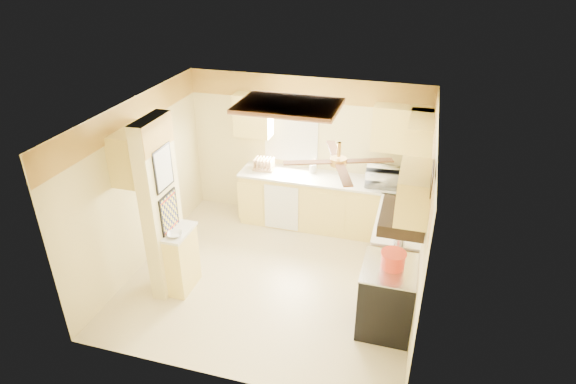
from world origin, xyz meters
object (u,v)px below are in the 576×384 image
(microwave, at_px, (383,177))
(kettle, at_px, (399,237))
(dutch_oven, at_px, (393,260))
(bowl, at_px, (175,234))
(stove, at_px, (387,297))

(microwave, bearing_deg, kettle, 100.64)
(dutch_oven, bearing_deg, bowl, -177.16)
(stove, bearing_deg, kettle, 83.21)
(microwave, distance_m, dutch_oven, 2.13)
(bowl, relative_size, kettle, 0.87)
(dutch_oven, relative_size, kettle, 1.31)
(bowl, bearing_deg, microwave, 42.36)
(bowl, height_order, kettle, kettle)
(microwave, bearing_deg, stove, 96.15)
(microwave, height_order, dutch_oven, microwave)
(stove, height_order, dutch_oven, dutch_oven)
(dutch_oven, bearing_deg, microwave, 99.46)
(stove, height_order, microwave, microwave)
(stove, bearing_deg, microwave, 98.84)
(stove, height_order, bowl, bowl)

